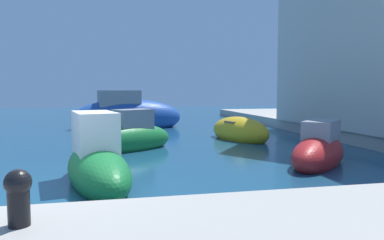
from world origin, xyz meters
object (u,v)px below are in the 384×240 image
moored_boat_7 (97,163)px  moored_boat_3 (127,138)px  moored_boat_5 (319,151)px  moored_boat_0 (127,116)px  mooring_bollard (18,194)px  moored_boat_6 (240,131)px

moored_boat_7 → moored_boat_3: bearing=158.0°
moored_boat_3 → moored_boat_5: size_ratio=1.19×
moored_boat_0 → mooring_bollard: moored_boat_0 is taller
moored_boat_5 → moored_boat_7: bearing=-36.6°
moored_boat_0 → moored_boat_5: (4.79, -11.06, -0.28)m
moored_boat_3 → moored_boat_5: (5.09, -3.62, -0.03)m
moored_boat_3 → moored_boat_7: (-0.80, -4.56, 0.06)m
moored_boat_5 → mooring_bollard: (-6.59, -4.67, 0.49)m
moored_boat_3 → moored_boat_6: moored_boat_3 is taller
moored_boat_6 → mooring_bollard: (-6.18, -10.01, 0.52)m
moored_boat_3 → moored_boat_7: size_ratio=1.01×
moored_boat_0 → mooring_bollard: (-1.80, -15.74, 0.21)m
moored_boat_0 → moored_boat_6: moored_boat_0 is taller
moored_boat_0 → moored_boat_3: size_ratio=1.63×
moored_boat_0 → moored_boat_7: size_ratio=1.64×
moored_boat_7 → mooring_bollard: bearing=-22.6°
moored_boat_6 → moored_boat_7: 8.33m
moored_boat_0 → moored_boat_5: size_ratio=1.93×
moored_boat_0 → moored_boat_3: 7.45m
moored_boat_0 → moored_boat_5: bearing=-73.7°
moored_boat_6 → mooring_bollard: 11.77m
moored_boat_5 → mooring_bollard: size_ratio=4.89×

